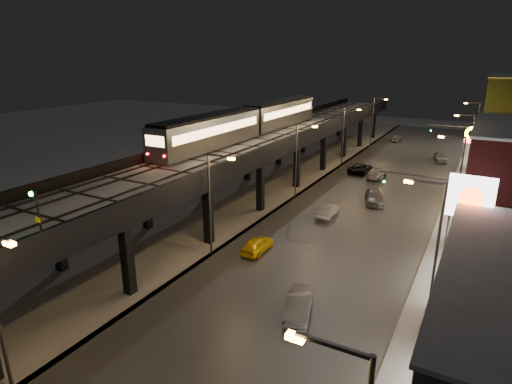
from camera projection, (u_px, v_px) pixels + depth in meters
The scene contains 31 objects.
ground at pixel (99, 341), 25.79m from camera, with size 220.00×220.00×0.00m, color silver.
road_surface at pixel (371, 198), 51.63m from camera, with size 17.00×120.00×0.06m, color #46474D.
sidewalk_right at pixel (461, 212), 47.06m from camera, with size 4.00×120.00×0.14m, color #9FA1A8.
under_viaduct_pavement at pixel (271, 183), 57.79m from camera, with size 11.00×120.00×0.06m, color #9FA1A8.
elevated_viaduct at pixel (260, 146), 53.45m from camera, with size 9.00×100.00×6.30m.
viaduct_trackbed at pixel (260, 140), 53.33m from camera, with size 8.40×100.00×0.32m.
viaduct_parapet_streetside at pixel (293, 140), 51.22m from camera, with size 0.30×100.00×1.10m, color black.
viaduct_parapet_far at pixel (231, 134), 55.19m from camera, with size 0.30×100.00×1.10m, color black.
streetlight_left_1 at pixel (212, 198), 35.27m from camera, with size 2.57×0.28×9.00m.
streetlight_right_1 at pixel (434, 239), 27.44m from camera, with size 2.56×0.28×9.00m.
streetlight_left_2 at pixel (298, 155), 50.32m from camera, with size 2.57×0.28×9.00m.
streetlight_right_2 at pixel (457, 174), 42.50m from camera, with size 2.56×0.28×9.00m.
streetlight_left_3 at pixel (345, 133), 65.37m from camera, with size 2.57×0.28×9.00m.
streetlight_right_3 at pixel (469, 143), 57.55m from camera, with size 2.56×0.28×9.00m.
streetlight_left_4 at pixel (374, 118), 80.43m from camera, with size 2.57×0.28×9.00m.
streetlight_right_4 at pixel (475, 125), 72.60m from camera, with size 2.56×0.28×9.00m.
traffic_light_rig_a at pixel (435, 206), 35.60m from camera, with size 6.10×0.34×7.00m.
traffic_light_rig_b at pixel (462, 144), 60.69m from camera, with size 6.10×0.34×7.00m.
subway_train at pixel (250, 121), 55.33m from camera, with size 3.03×36.56×3.63m.
rail_signal at pixel (36, 205), 23.06m from camera, with size 0.34×0.43×2.98m.
car_taxi at pixel (257, 245), 37.27m from camera, with size 1.58×3.92×1.34m, color yellow.
car_near_white at pixel (328, 210), 45.64m from camera, with size 1.42×4.09×1.35m, color silver.
car_mid_silver at pixel (360, 168), 62.59m from camera, with size 2.31×5.02×1.39m, color black.
car_mid_dark at pixel (377, 173), 59.90m from camera, with size 1.97×4.84×1.40m, color #A5A6A7.
car_far_white at pixel (396, 138), 85.79m from camera, with size 1.48×3.69×1.26m, color #96979A.
car_onc_silver at pixel (299, 305), 28.20m from camera, with size 1.54×4.41×1.45m, color gray.
car_onc_white at pixel (374, 198), 49.73m from camera, with size 1.94×4.77×1.38m, color slate.
car_onc_red at pixel (441, 157), 69.21m from camera, with size 1.78×4.42×1.51m, color #9498A6.
sign_mcdonalds at pixel (477, 144), 45.32m from camera, with size 2.78×0.61×9.33m.
sign_citgo at pixel (467, 223), 22.37m from camera, with size 2.24×0.39×10.62m.
sign_carwash at pixel (471, 209), 30.94m from camera, with size 1.60×0.35×8.29m.
Camera 1 is at (18.77, -14.63, 16.44)m, focal length 30.00 mm.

